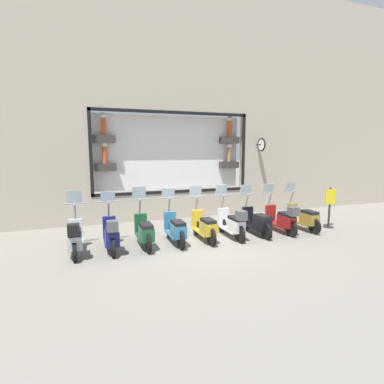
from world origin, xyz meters
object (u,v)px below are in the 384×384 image
scooter_silver_8 (75,238)px  scooter_white_3 (233,223)px  scooter_yellow_4 (205,227)px  scooter_red_1 (282,219)px  shop_sign_post (330,206)px  scooter_navy_7 (111,235)px  scooter_teal_5 (176,229)px  scooter_green_6 (145,232)px  scooter_olive_0 (304,218)px  scooter_black_2 (257,222)px

scooter_silver_8 → scooter_white_3: bearing=-90.0°
scooter_yellow_4 → scooter_red_1: bearing=-91.3°
scooter_yellow_4 → shop_sign_post: (-0.03, -4.82, 0.33)m
shop_sign_post → scooter_yellow_4: bearing=89.7°
scooter_navy_7 → shop_sign_post: size_ratio=1.24×
scooter_teal_5 → scooter_navy_7: scooter_teal_5 is taller
scooter_green_6 → shop_sign_post: bearing=-90.2°
scooter_white_3 → scooter_silver_8: size_ratio=1.00×
scooter_navy_7 → scooter_silver_8: scooter_silver_8 is taller
scooter_olive_0 → scooter_navy_7: size_ratio=1.00×
scooter_yellow_4 → shop_sign_post: 4.83m
scooter_red_1 → scooter_green_6: bearing=89.2°
scooter_teal_5 → scooter_yellow_4: bearing=-90.0°
scooter_black_2 → scooter_red_1: bearing=-93.7°
scooter_olive_0 → scooter_teal_5: bearing=90.0°
scooter_black_2 → scooter_white_3: scooter_white_3 is taller
scooter_olive_0 → scooter_red_1: (-0.06, 0.93, 0.04)m
scooter_olive_0 → scooter_green_6: bearing=90.0°
scooter_red_1 → scooter_black_2: bearing=86.3°
scooter_black_2 → scooter_yellow_4: size_ratio=1.00×
shop_sign_post → scooter_teal_5: bearing=89.7°
scooter_navy_7 → scooter_black_2: bearing=-89.3°
scooter_olive_0 → scooter_black_2: scooter_olive_0 is taller
scooter_yellow_4 → scooter_teal_5: size_ratio=1.00×
scooter_olive_0 → scooter_teal_5: size_ratio=1.00×
scooter_green_6 → shop_sign_post: (-0.03, -6.68, 0.32)m
scooter_olive_0 → scooter_white_3: scooter_white_3 is taller
scooter_olive_0 → scooter_white_3: size_ratio=1.00×
scooter_teal_5 → scooter_navy_7: size_ratio=1.00×
scooter_red_1 → scooter_teal_5: 3.72m
scooter_red_1 → scooter_white_3: 1.86m
scooter_red_1 → scooter_silver_8: size_ratio=1.00×
scooter_yellow_4 → scooter_teal_5: bearing=90.0°
scooter_teal_5 → shop_sign_post: 5.76m
scooter_white_3 → scooter_green_6: 2.79m
scooter_olive_0 → scooter_navy_7: 6.51m
scooter_olive_0 → scooter_silver_8: scooter_silver_8 is taller
scooter_red_1 → scooter_silver_8: scooter_silver_8 is taller
scooter_navy_7 → shop_sign_post: (0.04, -7.61, 0.29)m
scooter_black_2 → scooter_navy_7: bearing=90.7°
scooter_black_2 → scooter_white_3: size_ratio=1.00×
scooter_black_2 → scooter_navy_7: (-0.06, 4.65, 0.05)m
scooter_black_2 → scooter_green_6: bearing=89.9°
scooter_red_1 → scooter_silver_8: 6.51m
scooter_teal_5 → scooter_green_6: scooter_green_6 is taller
scooter_teal_5 → scooter_green_6: (0.00, 0.93, 0.01)m
scooter_black_2 → scooter_teal_5: bearing=89.9°
scooter_silver_8 → scooter_navy_7: bearing=-90.0°
scooter_yellow_4 → scooter_navy_7: size_ratio=1.00×
scooter_navy_7 → shop_sign_post: bearing=-89.7°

